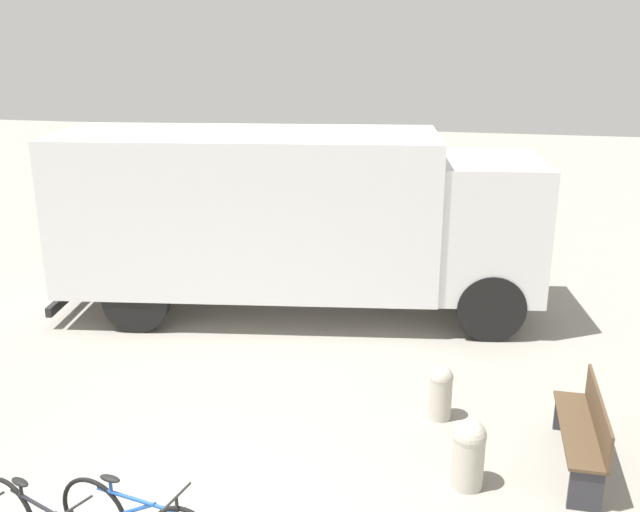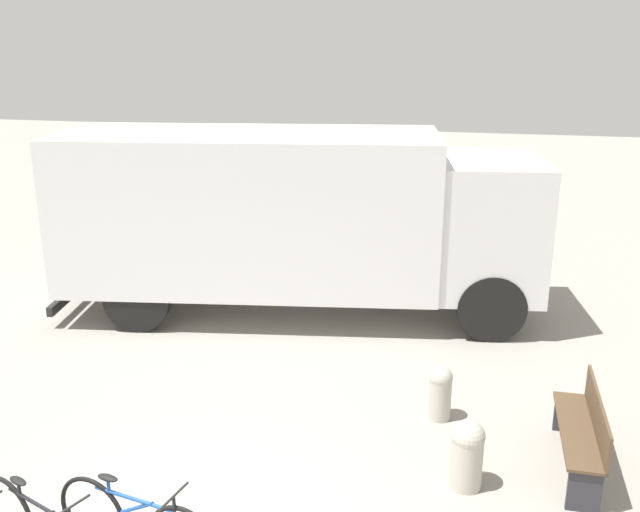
{
  "view_description": "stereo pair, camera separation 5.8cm",
  "coord_description": "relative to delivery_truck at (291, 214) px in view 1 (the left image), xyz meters",
  "views": [
    {
      "loc": [
        2.48,
        -5.11,
        4.76
      ],
      "look_at": [
        0.56,
        4.24,
        1.71
      ],
      "focal_mm": 40.0,
      "sensor_mm": 36.0,
      "label": 1
    },
    {
      "loc": [
        2.54,
        -5.1,
        4.76
      ],
      "look_at": [
        0.56,
        4.24,
        1.71
      ],
      "focal_mm": 40.0,
      "sensor_mm": 36.0,
      "label": 2
    }
  ],
  "objects": [
    {
      "name": "delivery_truck",
      "position": [
        0.0,
        0.0,
        0.0
      ],
      "size": [
        8.32,
        3.37,
        3.13
      ],
      "rotation": [
        0.0,
        0.0,
        0.14
      ],
      "color": "white",
      "rests_on": "ground"
    },
    {
      "name": "park_bench",
      "position": [
        4.34,
        -3.93,
        -1.26
      ],
      "size": [
        0.42,
        1.68,
        0.9
      ],
      "rotation": [
        0.0,
        0.0,
        1.56
      ],
      "color": "brown",
      "rests_on": "ground"
    },
    {
      "name": "bollard_near_bench",
      "position": [
        3.06,
        -4.54,
        -1.34
      ],
      "size": [
        0.36,
        0.36,
        0.8
      ],
      "color": "#B2AD9E",
      "rests_on": "ground"
    },
    {
      "name": "bollard_far_bench",
      "position": [
        2.71,
        -3.16,
        -1.37
      ],
      "size": [
        0.3,
        0.3,
        0.72
      ],
      "color": "#B2AD9E",
      "rests_on": "ground"
    }
  ]
}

